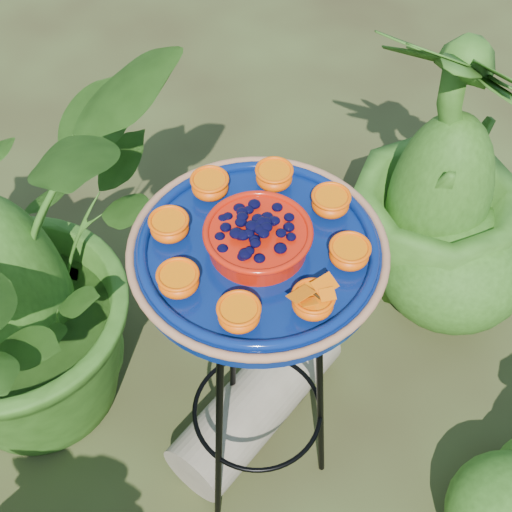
% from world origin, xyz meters
% --- Properties ---
extents(ground_plane, '(20.00, 20.00, 0.00)m').
position_xyz_m(ground_plane, '(0.00, 0.00, 0.00)').
color(ground_plane, black).
rests_on(ground_plane, ground).
extents(tripod_stand, '(0.32, 0.33, 0.84)m').
position_xyz_m(tripod_stand, '(-0.05, 0.12, 0.51)').
color(tripod_stand, black).
rests_on(tripod_stand, ground).
extents(feeder_dish, '(0.44, 0.44, 0.10)m').
position_xyz_m(feeder_dish, '(-0.05, 0.12, 0.87)').
color(feeder_dish, '#071A58').
rests_on(feeder_dish, tripod_stand).
extents(driftwood_log, '(0.55, 0.39, 0.18)m').
position_xyz_m(driftwood_log, '(0.00, 0.24, 0.09)').
color(driftwood_log, gray).
rests_on(driftwood_log, ground).
extents(shrub_back_left, '(1.17, 1.15, 0.98)m').
position_xyz_m(shrub_back_left, '(-0.48, 0.61, 0.49)').
color(shrub_back_left, '#264C14').
rests_on(shrub_back_left, ground).
extents(shrub_back_right, '(0.66, 0.66, 0.88)m').
position_xyz_m(shrub_back_right, '(0.69, 0.47, 0.44)').
color(shrub_back_right, '#264C14').
rests_on(shrub_back_right, ground).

